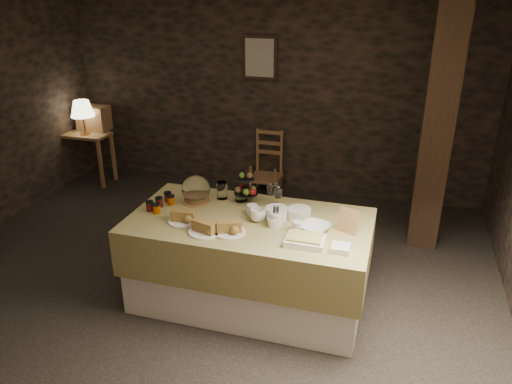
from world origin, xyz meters
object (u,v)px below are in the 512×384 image
(buffet_table, at_px, (249,255))
(wine_rack, at_px, (94,118))
(console_table, at_px, (86,142))
(timber_column, at_px, (438,128))
(chair, at_px, (267,165))
(fruit_stand, at_px, (246,189))
(table_lamp, at_px, (82,109))

(buffet_table, height_order, wine_rack, wine_rack)
(console_table, relative_size, timber_column, 0.27)
(chair, bearing_deg, fruit_stand, -79.30)
(chair, relative_size, fruit_stand, 2.08)
(console_table, xyz_separation_m, wine_rack, (0.05, 0.18, 0.30))
(table_lamp, distance_m, fruit_stand, 3.28)
(buffet_table, bearing_deg, wine_rack, 142.96)
(table_lamp, xyz_separation_m, fruit_stand, (2.83, -1.66, -0.14))
(wine_rack, bearing_deg, chair, 5.22)
(timber_column, relative_size, fruit_stand, 8.38)
(timber_column, distance_m, fruit_stand, 2.07)
(buffet_table, distance_m, timber_column, 2.32)
(fruit_stand, bearing_deg, console_table, 149.22)
(table_lamp, bearing_deg, wine_rack, 90.00)
(console_table, height_order, table_lamp, table_lamp)
(buffet_table, xyz_separation_m, console_table, (-3.01, 2.06, 0.12))
(wine_rack, xyz_separation_m, fruit_stand, (2.83, -1.89, 0.05))
(chair, bearing_deg, timber_column, -23.54)
(wine_rack, bearing_deg, fruit_stand, -33.81)
(fruit_stand, bearing_deg, chair, 100.26)
(chair, bearing_deg, console_table, -170.37)
(chair, bearing_deg, wine_rack, -174.33)
(chair, xyz_separation_m, timber_column, (2.01, -0.89, 0.93))
(wine_rack, relative_size, chair, 0.65)
(timber_column, bearing_deg, buffet_table, -133.61)
(console_table, bearing_deg, wine_rack, 74.48)
(chair, distance_m, timber_column, 2.39)
(wine_rack, height_order, chair, wine_rack)
(table_lamp, height_order, wine_rack, table_lamp)
(table_lamp, height_order, timber_column, timber_column)
(buffet_table, relative_size, wine_rack, 4.85)
(wine_rack, height_order, fruit_stand, fruit_stand)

